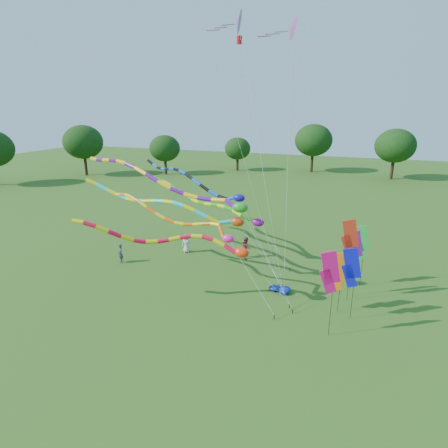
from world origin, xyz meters
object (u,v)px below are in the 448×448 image
(person_a, at_px, (186,243))
(person_b, at_px, (120,253))
(person_c, at_px, (246,247))
(tube_kite_orange, at_px, (182,220))
(tube_kite_red, at_px, (183,242))
(blue_nylon_heap, at_px, (278,289))

(person_a, xyz_separation_m, person_b, (-4.01, -3.91, -0.02))
(person_a, xyz_separation_m, person_c, (5.18, 0.66, 0.08))
(person_a, bearing_deg, person_b, -152.95)
(person_c, bearing_deg, tube_kite_orange, 130.02)
(tube_kite_red, relative_size, tube_kite_orange, 0.98)
(person_b, bearing_deg, person_c, 61.63)
(tube_kite_orange, bearing_deg, person_a, 129.13)
(tube_kite_orange, height_order, person_a, tube_kite_orange)
(blue_nylon_heap, bearing_deg, person_c, 127.36)
(person_a, relative_size, person_c, 0.91)
(person_c, bearing_deg, tube_kite_red, 140.00)
(blue_nylon_heap, xyz_separation_m, person_c, (-3.86, 5.05, 0.68))
(person_a, bearing_deg, tube_kite_red, -82.09)
(person_b, bearing_deg, person_a, 79.44)
(blue_nylon_heap, relative_size, person_a, 0.90)
(tube_kite_red, distance_m, person_a, 9.54)
(tube_kite_orange, distance_m, person_b, 8.34)
(blue_nylon_heap, bearing_deg, person_b, 177.87)
(person_a, height_order, person_c, person_c)
(person_a, bearing_deg, blue_nylon_heap, -43.12)
(tube_kite_red, relative_size, person_a, 7.57)
(tube_kite_orange, height_order, blue_nylon_heap, tube_kite_orange)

